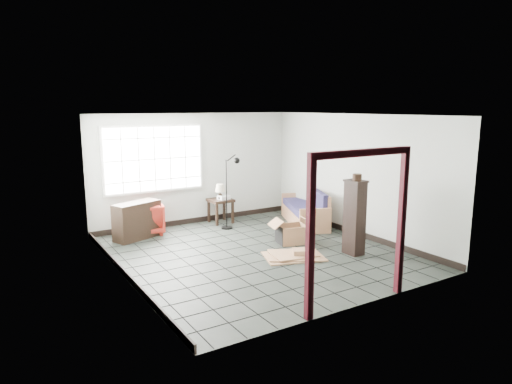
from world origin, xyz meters
TOP-DOWN VIEW (x-y plane):
  - ground at (0.00, 0.00)m, footprint 5.50×5.50m
  - room_shell at (0.00, 0.03)m, footprint 5.02×5.52m
  - window_panel at (-1.00, 2.70)m, footprint 2.32×0.08m
  - doorway_trim at (0.00, -2.70)m, footprint 1.80×0.08m
  - futon_sofa at (2.20, 1.26)m, footprint 1.39×2.02m
  - armchair at (-1.35, 2.40)m, footprint 0.84×0.80m
  - side_table at (0.49, 2.40)m, footprint 0.53×0.53m
  - table_lamp at (0.47, 2.38)m, footprint 0.31×0.31m
  - projector at (0.54, 2.33)m, footprint 0.29×0.24m
  - floor_lamp at (0.49, 1.85)m, footprint 0.51×0.32m
  - console_shelf at (-1.62, 2.13)m, footprint 1.08×0.73m
  - tall_shelf at (1.54, -1.02)m, footprint 0.30×0.39m
  - pot at (1.50, -1.08)m, footprint 0.19×0.19m
  - open_box at (0.97, 0.17)m, footprint 0.99×0.64m
  - cardboard_pile at (0.48, -0.59)m, footprint 1.27×1.08m

SIDE VIEW (x-z plane):
  - ground at x=0.00m, z-range 0.00..0.00m
  - cardboard_pile at x=0.48m, z-range -0.04..0.12m
  - open_box at x=0.97m, z-range -0.07..0.44m
  - futon_sofa at x=2.20m, z-range -0.12..0.72m
  - armchair at x=-1.35m, z-range 0.00..0.75m
  - console_shelf at x=-1.62m, z-range 0.00..0.78m
  - side_table at x=0.49m, z-range 0.19..0.77m
  - projector at x=0.54m, z-range 0.58..0.67m
  - tall_shelf at x=1.54m, z-range 0.01..1.43m
  - table_lamp at x=0.47m, z-range 0.65..1.02m
  - floor_lamp at x=0.49m, z-range 0.06..1.75m
  - doorway_trim at x=0.00m, z-range 0.28..2.48m
  - pot at x=1.50m, z-range 1.42..1.54m
  - window_panel at x=-1.00m, z-range 0.84..2.36m
  - room_shell at x=0.00m, z-range 0.37..2.98m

